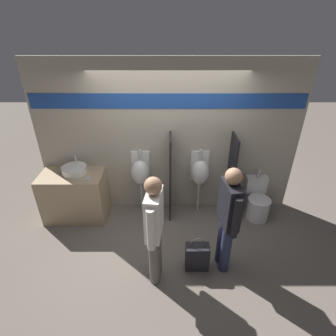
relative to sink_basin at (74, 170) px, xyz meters
The scene contains 13 objects.
ground_plane 1.88m from the sink_basin, 11.43° to the right, with size 16.00×16.00×0.00m, color #70665B.
display_wall 1.68m from the sink_basin, ahead, with size 4.47×0.07×2.70m.
sink_counter 0.50m from the sink_basin, 128.58° to the right, with size 1.08×0.62×0.87m.
sink_basin is the anchor object (origin of this frame).
cell_phone 0.33m from the sink_basin, 34.38° to the right, with size 0.07×0.14×0.01m.
divider_near_counter 1.64m from the sink_basin, ahead, with size 0.03×0.47×1.54m.
divider_mid 2.69m from the sink_basin, ahead, with size 0.03×0.47×1.54m.
urinal_near_counter 1.12m from the sink_basin, ahead, with size 0.34×0.28×1.21m.
urinal_far 2.17m from the sink_basin, ahead, with size 0.34×0.28×1.21m.
toilet 3.27m from the sink_basin, ahead, with size 0.41×0.57×0.85m.
person_in_vest 1.99m from the sink_basin, 44.16° to the right, with size 0.23×0.56×1.62m.
person_with_lanyard 2.67m from the sink_basin, 26.46° to the right, with size 0.24×0.56×1.62m.
shopping_bag 2.47m from the sink_basin, 31.55° to the right, with size 0.33×0.18×0.56m.
Camera 1 is at (0.00, -3.55, 3.14)m, focal length 28.00 mm.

